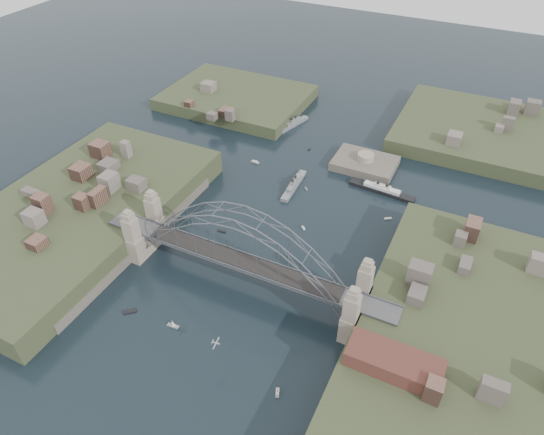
{
  "coord_description": "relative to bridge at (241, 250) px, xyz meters",
  "views": [
    {
      "loc": [
        47.53,
        -79.55,
        98.3
      ],
      "look_at": [
        0.0,
        18.0,
        10.0
      ],
      "focal_mm": 32.46,
      "sensor_mm": 36.0,
      "label": 1
    }
  ],
  "objects": [
    {
      "name": "small_boat_f",
      "position": [
        -1.65,
        47.94,
        -12.17
      ],
      "size": [
        1.58,
        1.59,
        0.45
      ],
      "color": "white",
      "rests_on": "ground"
    },
    {
      "name": "finger_pier",
      "position": [
        39.0,
        -28.0,
        -11.62
      ],
      "size": [
        4.0,
        22.0,
        1.4
      ],
      "primitive_type": "cube",
      "color": "#525154",
      "rests_on": "ground"
    },
    {
      "name": "small_boat_e",
      "position": [
        -24.98,
        55.04,
        -12.04
      ],
      "size": [
        3.44,
        1.32,
        1.43
      ],
      "color": "white",
      "rests_on": "ground"
    },
    {
      "name": "small_boat_b",
      "position": [
        5.58,
        28.5,
        -12.03
      ],
      "size": [
        1.76,
        1.64,
        1.43
      ],
      "color": "white",
      "rests_on": "ground"
    },
    {
      "name": "naval_cruiser_far",
      "position": [
        -23.72,
        86.94,
        -11.45
      ],
      "size": [
        6.76,
        16.57,
        5.6
      ],
      "color": "gray",
      "rests_on": "ground"
    },
    {
      "name": "ground",
      "position": [
        0.0,
        0.0,
        -12.32
      ],
      "size": [
        500.0,
        500.0,
        0.0
      ],
      "primitive_type": "plane",
      "color": "black",
      "rests_on": "ground"
    },
    {
      "name": "bridge",
      "position": [
        0.0,
        0.0,
        0.0
      ],
      "size": [
        84.0,
        13.8,
        24.6
      ],
      "color": "#525154",
      "rests_on": "ground"
    },
    {
      "name": "headland_nw",
      "position": [
        -55.0,
        95.0,
        -11.82
      ],
      "size": [
        60.0,
        45.0,
        9.0
      ],
      "primitive_type": "cube",
      "color": "#353F23",
      "rests_on": "ground"
    },
    {
      "name": "shore_east",
      "position": [
        57.32,
        0.0,
        -10.35
      ],
      "size": [
        50.5,
        90.0,
        12.0
      ],
      "color": "#353F23",
      "rests_on": "ground"
    },
    {
      "name": "wharf_shed",
      "position": [
        44.0,
        -14.0,
        -2.32
      ],
      "size": [
        20.0,
        8.0,
        4.0
      ],
      "primitive_type": "cube",
      "color": "#592D26",
      "rests_on": "shore_east"
    },
    {
      "name": "small_boat_g",
      "position": [
        22.58,
        -25.61,
        -12.04
      ],
      "size": [
        1.66,
        2.57,
        1.43
      ],
      "color": "white",
      "rests_on": "ground"
    },
    {
      "name": "ocean_liner",
      "position": [
        21.96,
        57.51,
        -11.46
      ],
      "size": [
        22.91,
        4.94,
        5.58
      ],
      "color": "black",
      "rests_on": "ground"
    },
    {
      "name": "small_boat_a",
      "position": [
        -16.25,
        16.25,
        -12.17
      ],
      "size": [
        2.61,
        1.11,
        0.45
      ],
      "color": "white",
      "rests_on": "ground"
    },
    {
      "name": "naval_cruiser_near",
      "position": [
        -5.91,
        47.19,
        -11.46
      ],
      "size": [
        3.48,
        18.65,
        5.56
      ],
      "color": "gray",
      "rests_on": "ground"
    },
    {
      "name": "aeroplane",
      "position": [
        7.01,
        -25.06,
        -4.11
      ],
      "size": [
        1.85,
        3.41,
        0.49
      ],
      "color": "#A0A3A7"
    },
    {
      "name": "fort_island",
      "position": [
        12.0,
        70.0,
        -12.66
      ],
      "size": [
        22.0,
        16.0,
        9.4
      ],
      "color": "#595146",
      "rests_on": "ground"
    },
    {
      "name": "small_boat_i",
      "position": [
        34.66,
        20.55,
        -11.52
      ],
      "size": [
        1.38,
        2.86,
        2.38
      ],
      "color": "white",
      "rests_on": "ground"
    },
    {
      "name": "shore_west",
      "position": [
        -57.32,
        0.0,
        -10.35
      ],
      "size": [
        50.5,
        90.0,
        12.0
      ],
      "color": "#353F23",
      "rests_on": "ground"
    },
    {
      "name": "headland_ne",
      "position": [
        50.0,
        110.0,
        -11.57
      ],
      "size": [
        70.0,
        55.0,
        9.5
      ],
      "primitive_type": "cube",
      "color": "#353F23",
      "rests_on": "ground"
    },
    {
      "name": "small_boat_c",
      "position": [
        -8.71,
        -20.41,
        -11.58
      ],
      "size": [
        3.15,
        1.26,
        2.38
      ],
      "color": "white",
      "rests_on": "ground"
    },
    {
      "name": "small_boat_j",
      "position": [
        -21.32,
        -21.48,
        -12.17
      ],
      "size": [
        3.34,
        3.02,
        0.45
      ],
      "color": "white",
      "rests_on": "ground"
    },
    {
      "name": "small_boat_d",
      "position": [
        27.89,
        44.44,
        -12.17
      ],
      "size": [
        2.23,
        1.89,
        0.45
      ],
      "color": "white",
      "rests_on": "ground"
    },
    {
      "name": "small_boat_h",
      "position": [
        -10.59,
        72.28,
        -12.17
      ],
      "size": [
        0.66,
        1.79,
        0.45
      ],
      "color": "white",
      "rests_on": "ground"
    }
  ]
}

